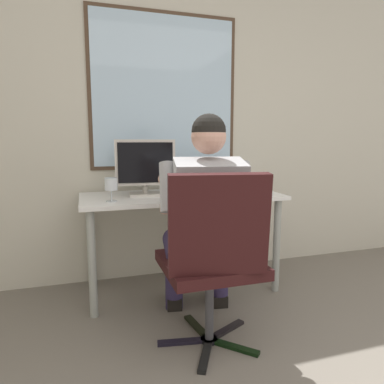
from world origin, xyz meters
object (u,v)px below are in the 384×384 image
(crt_monitor, at_px, (145,163))
(desk_speaker, at_px, (185,182))
(laptop, at_px, (218,184))
(wine_glass, at_px, (111,185))
(office_chair, at_px, (214,252))
(desk, at_px, (182,207))
(person_seated, at_px, (204,220))

(crt_monitor, distance_m, desk_speaker, 0.38)
(laptop, distance_m, desk_speaker, 0.26)
(wine_glass, bearing_deg, office_chair, -57.07)
(office_chair, relative_size, wine_glass, 6.30)
(crt_monitor, height_order, laptop, crt_monitor)
(desk, relative_size, laptop, 4.31)
(desk, relative_size, person_seated, 1.15)
(person_seated, bearing_deg, crt_monitor, 110.41)
(person_seated, bearing_deg, desk, 86.90)
(laptop, height_order, desk_speaker, laptop)
(office_chair, distance_m, crt_monitor, 1.01)
(person_seated, distance_m, wine_glass, 0.70)
(office_chair, xyz_separation_m, crt_monitor, (-0.20, 0.90, 0.41))
(wine_glass, relative_size, desk_speaker, 1.04)
(person_seated, xyz_separation_m, crt_monitor, (-0.24, 0.64, 0.30))
(desk, bearing_deg, laptop, 9.91)
(desk, relative_size, office_chair, 1.49)
(office_chair, height_order, crt_monitor, crt_monitor)
(office_chair, xyz_separation_m, laptop, (0.39, 0.93, 0.23))
(desk, height_order, laptop, laptop)
(laptop, bearing_deg, desk_speaker, 168.67)
(desk_speaker, bearing_deg, desk, -119.12)
(office_chair, distance_m, laptop, 1.03)
(desk, relative_size, wine_glass, 9.37)
(wine_glass, bearing_deg, person_seated, -42.45)
(desk, distance_m, desk_speaker, 0.21)
(laptop, bearing_deg, crt_monitor, -177.39)
(wine_glass, xyz_separation_m, desk_speaker, (0.59, 0.27, -0.03))
(desk_speaker, bearing_deg, laptop, -11.33)
(laptop, relative_size, wine_glass, 2.17)
(crt_monitor, bearing_deg, person_seated, -69.59)
(office_chair, bearing_deg, desk, 85.29)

